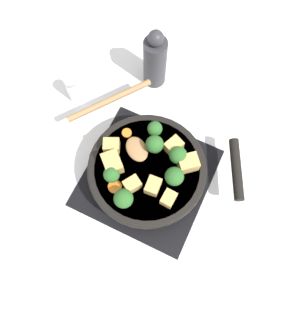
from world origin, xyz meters
The scene contains 21 objects.
ground_plane centered at (0.00, 0.00, 0.00)m, with size 2.40×2.40×0.00m, color white.
front_burner_grate centered at (0.00, 0.00, 0.01)m, with size 0.31×0.31×0.03m.
skillet_pan centered at (0.00, 0.00, 0.06)m, with size 0.31×0.38×0.05m.
wooden_spoon centered at (-0.08, -0.11, 0.09)m, with size 0.23×0.24×0.02m.
tofu_cube_center_large centered at (0.05, 0.08, 0.09)m, with size 0.04×0.03×0.03m, color tan.
tofu_cube_near_handle centered at (-0.01, -0.10, 0.10)m, with size 0.04×0.03×0.03m, color tan.
tofu_cube_east_chunk centered at (0.05, -0.01, 0.10)m, with size 0.04×0.03×0.03m, color tan.
tofu_cube_west_chunk centered at (0.04, 0.03, 0.10)m, with size 0.04×0.03×0.03m, color tan.
tofu_cube_back_piece centered at (0.03, -0.07, 0.10)m, with size 0.05×0.04×0.04m, color tan.
tofu_cube_front_piece centered at (-0.07, 0.04, 0.10)m, with size 0.04×0.03×0.03m, color tan.
tofu_cube_mid_small centered at (-0.05, 0.08, 0.10)m, with size 0.05×0.04×0.04m, color tan.
broccoli_floret_near_spoon centered at (-0.09, -0.02, 0.11)m, with size 0.04×0.04×0.04m.
broccoli_floret_center_top centered at (-0.05, -0.01, 0.11)m, with size 0.04×0.04×0.05m.
broccoli_floret_east_rim centered at (0.06, -0.06, 0.11)m, with size 0.04×0.04×0.04m.
broccoli_floret_west_rim centered at (0.00, 0.07, 0.11)m, with size 0.04×0.04×0.05m.
broccoli_floret_north_edge centered at (-0.05, 0.06, 0.11)m, with size 0.04×0.04×0.05m.
broccoli_floret_south_cluster centered at (0.10, -0.01, 0.11)m, with size 0.04×0.04×0.05m.
carrot_slice_orange_thin centered at (-0.06, -0.08, 0.08)m, with size 0.02×0.02×0.01m, color orange.
carrot_slice_near_center centered at (0.07, -0.05, 0.08)m, with size 0.03×0.03×0.01m, color orange.
pepper_mill centered at (-0.28, -0.11, 0.09)m, with size 0.06×0.06×0.19m.
salt_shaker centered at (-0.13, -0.28, 0.04)m, with size 0.04×0.04×0.09m.
Camera 1 is at (0.22, 0.11, 0.82)m, focal length 35.00 mm.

